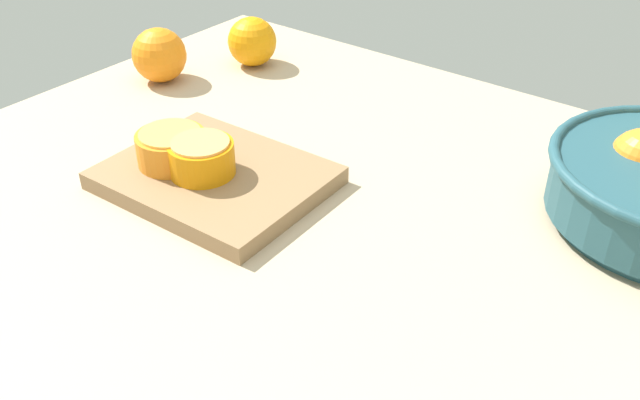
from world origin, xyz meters
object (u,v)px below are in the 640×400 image
at_px(loose_orange_2, 252,42).
at_px(orange_half_1, 172,148).
at_px(orange_half_0, 202,158).
at_px(loose_orange_0, 159,55).
at_px(cutting_board, 215,178).

bearing_deg(loose_orange_2, orange_half_1, -63.28).
height_order(orange_half_0, loose_orange_0, loose_orange_0).
relative_size(orange_half_0, loose_orange_2, 0.98).
xyz_separation_m(orange_half_1, loose_orange_0, (-0.23, 0.18, -0.00)).
height_order(loose_orange_0, loose_orange_2, loose_orange_0).
bearing_deg(orange_half_1, cutting_board, 17.89).
relative_size(cutting_board, loose_orange_0, 3.01).
bearing_deg(cutting_board, orange_half_0, -117.50).
bearing_deg(loose_orange_2, orange_half_0, -56.69).
bearing_deg(orange_half_0, loose_orange_2, 123.31).
relative_size(loose_orange_0, loose_orange_2, 1.06).
relative_size(cutting_board, loose_orange_2, 3.19).
distance_m(orange_half_1, loose_orange_0, 0.29).
bearing_deg(orange_half_0, orange_half_1, -174.35).
relative_size(orange_half_1, loose_orange_0, 1.00).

